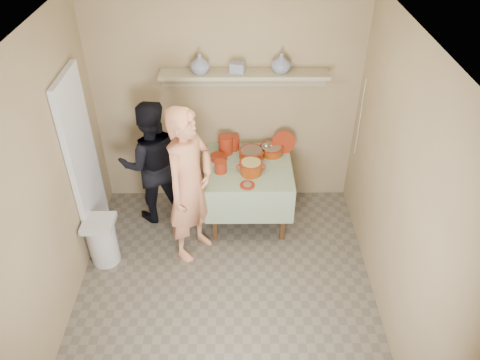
{
  "coord_description": "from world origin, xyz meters",
  "views": [
    {
      "loc": [
        0.12,
        -3.02,
        3.75
      ],
      "look_at": [
        0.15,
        0.75,
        0.95
      ],
      "focal_mm": 35.0,
      "sensor_mm": 36.0,
      "label": 1
    }
  ],
  "objects_px": {
    "serving_table": "(248,174)",
    "cazuela_rice": "(251,167)",
    "person_helper": "(152,163)",
    "trash_bin": "(103,241)",
    "person_cook": "(190,186)"
  },
  "relations": [
    {
      "from": "person_cook",
      "to": "person_helper",
      "type": "height_order",
      "value": "person_cook"
    },
    {
      "from": "person_helper",
      "to": "cazuela_rice",
      "type": "height_order",
      "value": "person_helper"
    },
    {
      "from": "serving_table",
      "to": "trash_bin",
      "type": "xyz_separation_m",
      "value": [
        -1.56,
        -0.7,
        -0.36
      ]
    },
    {
      "from": "person_cook",
      "to": "person_helper",
      "type": "relative_size",
      "value": 1.16
    },
    {
      "from": "trash_bin",
      "to": "person_helper",
      "type": "bearing_deg",
      "value": 58.68
    },
    {
      "from": "person_helper",
      "to": "trash_bin",
      "type": "relative_size",
      "value": 2.7
    },
    {
      "from": "person_cook",
      "to": "serving_table",
      "type": "xyz_separation_m",
      "value": [
        0.61,
        0.53,
        -0.24
      ]
    },
    {
      "from": "person_helper",
      "to": "serving_table",
      "type": "xyz_separation_m",
      "value": [
        1.09,
        -0.06,
        -0.12
      ]
    },
    {
      "from": "person_helper",
      "to": "trash_bin",
      "type": "xyz_separation_m",
      "value": [
        -0.47,
        -0.77,
        -0.47
      ]
    },
    {
      "from": "serving_table",
      "to": "cazuela_rice",
      "type": "xyz_separation_m",
      "value": [
        0.02,
        -0.15,
        0.2
      ]
    },
    {
      "from": "person_cook",
      "to": "trash_bin",
      "type": "bearing_deg",
      "value": 132.79
    },
    {
      "from": "person_cook",
      "to": "person_helper",
      "type": "bearing_deg",
      "value": 71.94
    },
    {
      "from": "cazuela_rice",
      "to": "trash_bin",
      "type": "bearing_deg",
      "value": -160.62
    },
    {
      "from": "serving_table",
      "to": "cazuela_rice",
      "type": "distance_m",
      "value": 0.25
    },
    {
      "from": "serving_table",
      "to": "cazuela_rice",
      "type": "height_order",
      "value": "cazuela_rice"
    }
  ]
}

